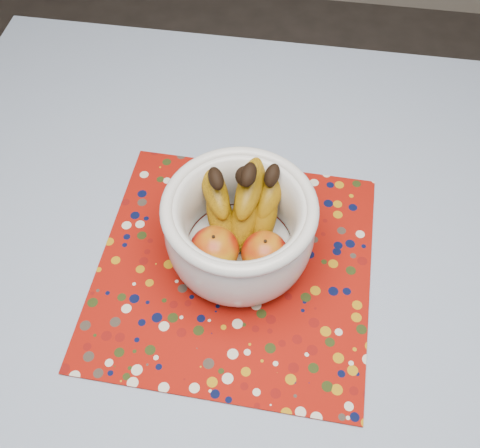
# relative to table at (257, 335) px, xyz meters

# --- Properties ---
(table) EXTENTS (1.20, 1.20, 0.75)m
(table) POSITION_rel_table_xyz_m (0.00, 0.00, 0.00)
(table) COLOR brown
(table) RESTS_ON ground
(tablecloth) EXTENTS (1.32, 1.32, 0.01)m
(tablecloth) POSITION_rel_table_xyz_m (0.00, 0.00, 0.08)
(tablecloth) COLOR #6375A5
(tablecloth) RESTS_ON table
(placemat) EXTENTS (0.44, 0.44, 0.00)m
(placemat) POSITION_rel_table_xyz_m (-0.05, 0.07, 0.09)
(placemat) COLOR maroon
(placemat) RESTS_ON tablecloth
(fruit_bowl) EXTENTS (0.23, 0.24, 0.17)m
(fruit_bowl) POSITION_rel_table_xyz_m (-0.05, 0.11, 0.17)
(fruit_bowl) COLOR silver
(fruit_bowl) RESTS_ON placemat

